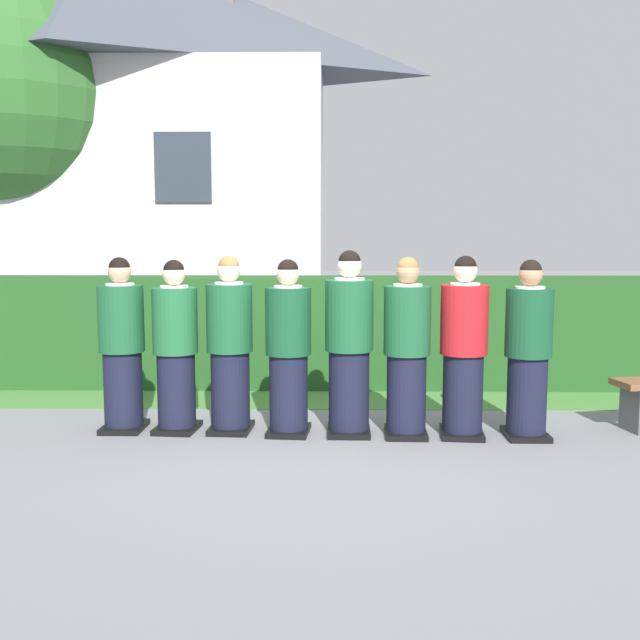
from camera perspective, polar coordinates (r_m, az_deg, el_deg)
ground_plane at (r=6.93m, az=0.00°, el=-8.66°), size 60.00×60.00×0.00m
student_front_row_0 at (r=7.12m, az=-14.96°, el=-2.14°), size 0.42×0.47×1.61m
student_front_row_1 at (r=6.98m, az=-11.02°, el=-2.30°), size 0.41×0.49×1.59m
student_front_row_2 at (r=6.90m, az=-6.93°, el=-2.18°), size 0.42×0.52×1.63m
student_front_row_3 at (r=6.77m, az=-2.45°, el=-2.43°), size 0.42×0.52×1.60m
student_front_row_4 at (r=6.75m, az=2.25°, el=-2.10°), size 0.44×0.53×1.68m
student_front_row_5 at (r=6.74m, az=6.68°, el=-2.42°), size 0.42×0.48×1.62m
student_in_red_blazer at (r=6.80m, az=10.96°, el=-2.36°), size 0.43×0.53×1.64m
student_front_row_7 at (r=6.89m, az=15.68°, el=-2.50°), size 0.42×0.46×1.60m
hedge at (r=8.92m, az=0.22°, el=-0.90°), size 10.85×0.70×1.32m
school_building_main at (r=14.40m, az=-16.23°, el=13.45°), size 8.39×3.77×7.00m
oak_tree_left at (r=13.90m, az=-22.75°, el=15.31°), size 3.70×3.70×5.90m
lawn_strip at (r=8.24m, az=0.15°, el=-6.15°), size 10.85×0.90×0.01m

